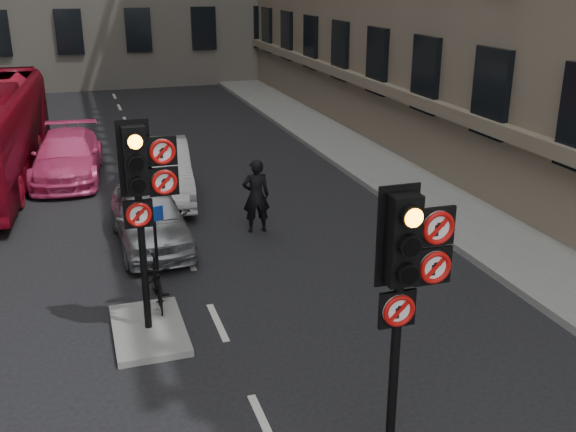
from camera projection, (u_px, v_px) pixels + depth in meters
pavement_right at (403, 175)px, 20.23m from camera, size 3.00×50.00×0.16m
centre_island at (149, 330)px, 11.55m from camera, size 1.20×2.00×0.12m
signal_near at (407, 268)px, 7.88m from camera, size 0.91×0.40×3.58m
signal_far at (143, 182)px, 10.66m from camera, size 0.91×0.40×3.58m
car_silver at (150, 217)px, 15.10m from camera, size 1.64×3.87×1.31m
car_white at (159, 171)px, 18.21m from camera, size 2.02×4.76×1.53m
car_pink at (67, 156)px, 19.99m from camera, size 2.31×4.80×1.35m
motorcycle at (157, 282)px, 12.39m from camera, size 0.47×1.55×0.92m
motorcyclist at (256, 196)px, 15.80m from camera, size 0.68×0.48×1.78m
info_sign at (156, 243)px, 11.85m from camera, size 0.33×0.13×1.91m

